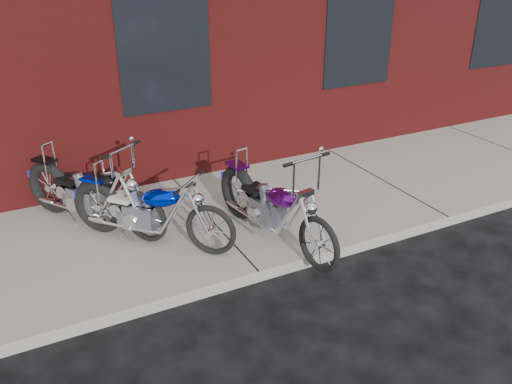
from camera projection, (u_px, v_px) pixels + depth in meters
ground at (259, 282)px, 6.41m from camera, size 120.00×120.00×0.00m
sidewalk at (210, 223)px, 7.58m from camera, size 22.00×3.00×0.15m
chopper_purple at (272, 209)px, 6.86m from camera, size 0.63×2.36×1.33m
chopper_blue at (148, 212)px, 6.80m from camera, size 1.63×1.78×1.00m
chopper_third at (91, 195)px, 7.21m from camera, size 1.44×2.06×1.22m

